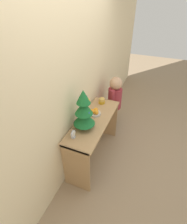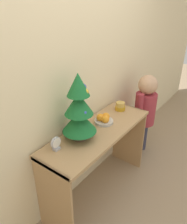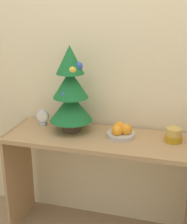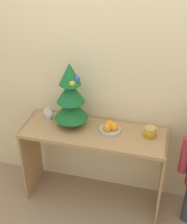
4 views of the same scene
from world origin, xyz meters
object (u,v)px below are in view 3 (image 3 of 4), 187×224
Objects in this scene: fruit_bowl at (121,131)px; singing_bowl at (173,135)px; mini_tree at (71,91)px; desk_clock at (42,117)px.

fruit_bowl reaches higher than singing_bowl.
mini_tree is 0.72m from singing_bowl.
fruit_bowl is (0.35, -0.01, -0.24)m from mini_tree.
mini_tree is at bearing 177.64° from fruit_bowl.
fruit_bowl is at bearing -2.36° from mini_tree.
singing_bowl is at bearing -0.18° from mini_tree.
singing_bowl is 0.92m from desk_clock.
desk_clock reaches higher than singing_bowl.
desk_clock is (-0.92, 0.05, 0.01)m from singing_bowl.
singing_bowl is 0.92× the size of desk_clock.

